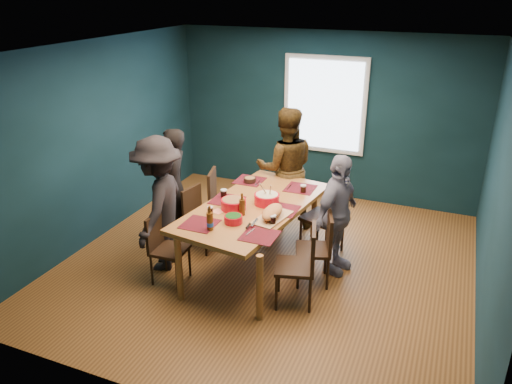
{
  "coord_description": "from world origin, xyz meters",
  "views": [
    {
      "loc": [
        1.99,
        -5.26,
        3.38
      ],
      "look_at": [
        -0.12,
        -0.13,
        1.03
      ],
      "focal_mm": 35.0,
      "sensor_mm": 36.0,
      "label": 1
    }
  ],
  "objects_px": {
    "person_far_left": "(173,187)",
    "person_near_left": "(159,204)",
    "chair_right_mid": "(321,243)",
    "cutting_board": "(272,213)",
    "chair_left_near": "(163,243)",
    "bowl_salad": "(233,204)",
    "bowl_dumpling": "(267,198)",
    "person_right": "(337,215)",
    "chair_left_mid": "(198,213)",
    "chair_left_far": "(219,197)",
    "bowl_herbs": "(233,219)",
    "dining_table": "(254,211)",
    "chair_right_near": "(303,260)",
    "chair_right_far": "(329,213)",
    "person_back": "(286,168)"
  },
  "relations": [
    {
      "from": "person_far_left",
      "to": "person_near_left",
      "type": "distance_m",
      "value": 0.67
    },
    {
      "from": "chair_right_mid",
      "to": "cutting_board",
      "type": "distance_m",
      "value": 0.7
    },
    {
      "from": "chair_left_near",
      "to": "person_near_left",
      "type": "relative_size",
      "value": 0.51
    },
    {
      "from": "bowl_salad",
      "to": "bowl_dumpling",
      "type": "distance_m",
      "value": 0.43
    },
    {
      "from": "person_right",
      "to": "bowl_salad",
      "type": "xyz_separation_m",
      "value": [
        -1.16,
        -0.47,
        0.15
      ]
    },
    {
      "from": "chair_left_mid",
      "to": "chair_right_mid",
      "type": "xyz_separation_m",
      "value": [
        1.77,
        -0.22,
        0.02
      ]
    },
    {
      "from": "chair_left_far",
      "to": "bowl_herbs",
      "type": "relative_size",
      "value": 4.47
    },
    {
      "from": "person_far_left",
      "to": "cutting_board",
      "type": "distance_m",
      "value": 1.67
    },
    {
      "from": "dining_table",
      "to": "bowl_salad",
      "type": "bearing_deg",
      "value": -124.96
    },
    {
      "from": "chair_right_near",
      "to": "bowl_herbs",
      "type": "distance_m",
      "value": 0.91
    },
    {
      "from": "chair_left_near",
      "to": "bowl_herbs",
      "type": "relative_size",
      "value": 4.11
    },
    {
      "from": "chair_left_near",
      "to": "chair_right_far",
      "type": "height_order",
      "value": "chair_right_far"
    },
    {
      "from": "bowl_dumpling",
      "to": "chair_right_far",
      "type": "bearing_deg",
      "value": 38.38
    },
    {
      "from": "chair_right_near",
      "to": "person_right",
      "type": "bearing_deg",
      "value": 63.24
    },
    {
      "from": "bowl_dumpling",
      "to": "cutting_board",
      "type": "height_order",
      "value": "bowl_dumpling"
    },
    {
      "from": "chair_left_far",
      "to": "chair_right_near",
      "type": "relative_size",
      "value": 0.99
    },
    {
      "from": "chair_left_far",
      "to": "person_right",
      "type": "bearing_deg",
      "value": -27.21
    },
    {
      "from": "bowl_salad",
      "to": "person_far_left",
      "type": "bearing_deg",
      "value": 160.34
    },
    {
      "from": "dining_table",
      "to": "chair_left_mid",
      "type": "distance_m",
      "value": 0.94
    },
    {
      "from": "chair_right_near",
      "to": "person_back",
      "type": "bearing_deg",
      "value": 99.12
    },
    {
      "from": "chair_left_far",
      "to": "bowl_salad",
      "type": "height_order",
      "value": "bowl_salad"
    },
    {
      "from": "bowl_herbs",
      "to": "cutting_board",
      "type": "relative_size",
      "value": 0.3
    },
    {
      "from": "person_right",
      "to": "person_near_left",
      "type": "bearing_deg",
      "value": 124.71
    },
    {
      "from": "person_right",
      "to": "bowl_salad",
      "type": "distance_m",
      "value": 1.26
    },
    {
      "from": "chair_right_mid",
      "to": "bowl_salad",
      "type": "relative_size",
      "value": 2.95
    },
    {
      "from": "chair_left_mid",
      "to": "person_near_left",
      "type": "xyz_separation_m",
      "value": [
        -0.19,
        -0.61,
        0.36
      ]
    },
    {
      "from": "person_far_left",
      "to": "person_back",
      "type": "distance_m",
      "value": 1.64
    },
    {
      "from": "dining_table",
      "to": "person_far_left",
      "type": "distance_m",
      "value": 1.27
    },
    {
      "from": "bowl_herbs",
      "to": "chair_right_mid",
      "type": "bearing_deg",
      "value": 27.61
    },
    {
      "from": "bowl_dumpling",
      "to": "bowl_herbs",
      "type": "bearing_deg",
      "value": -104.32
    },
    {
      "from": "chair_right_far",
      "to": "bowl_salad",
      "type": "distance_m",
      "value": 1.32
    },
    {
      "from": "dining_table",
      "to": "chair_left_mid",
      "type": "xyz_separation_m",
      "value": [
        -0.89,
        0.16,
        -0.27
      ]
    },
    {
      "from": "person_far_left",
      "to": "bowl_salad",
      "type": "height_order",
      "value": "person_far_left"
    },
    {
      "from": "person_right",
      "to": "bowl_dumpling",
      "type": "distance_m",
      "value": 0.88
    },
    {
      "from": "bowl_salad",
      "to": "bowl_herbs",
      "type": "bearing_deg",
      "value": -65.48
    },
    {
      "from": "person_far_left",
      "to": "person_back",
      "type": "bearing_deg",
      "value": 125.45
    },
    {
      "from": "bowl_herbs",
      "to": "chair_right_near",
      "type": "bearing_deg",
      "value": -1.25
    },
    {
      "from": "person_near_left",
      "to": "bowl_dumpling",
      "type": "bearing_deg",
      "value": 101.29
    },
    {
      "from": "chair_left_far",
      "to": "bowl_dumpling",
      "type": "height_order",
      "value": "bowl_dumpling"
    },
    {
      "from": "chair_right_mid",
      "to": "person_back",
      "type": "bearing_deg",
      "value": 105.61
    },
    {
      "from": "chair_right_far",
      "to": "chair_right_near",
      "type": "bearing_deg",
      "value": -70.52
    },
    {
      "from": "chair_left_far",
      "to": "person_far_left",
      "type": "height_order",
      "value": "person_far_left"
    },
    {
      "from": "dining_table",
      "to": "chair_left_far",
      "type": "height_order",
      "value": "chair_left_far"
    },
    {
      "from": "chair_right_near",
      "to": "person_right",
      "type": "height_order",
      "value": "person_right"
    },
    {
      "from": "bowl_herbs",
      "to": "cutting_board",
      "type": "bearing_deg",
      "value": 35.53
    },
    {
      "from": "chair_right_mid",
      "to": "person_far_left",
      "type": "height_order",
      "value": "person_far_left"
    },
    {
      "from": "chair_left_far",
      "to": "person_near_left",
      "type": "xyz_separation_m",
      "value": [
        -0.27,
        -1.11,
        0.31
      ]
    },
    {
      "from": "chair_right_mid",
      "to": "chair_right_near",
      "type": "bearing_deg",
      "value": -116.28
    },
    {
      "from": "chair_right_near",
      "to": "person_near_left",
      "type": "distance_m",
      "value": 1.92
    },
    {
      "from": "chair_left_far",
      "to": "chair_left_near",
      "type": "height_order",
      "value": "chair_left_far"
    }
  ]
}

